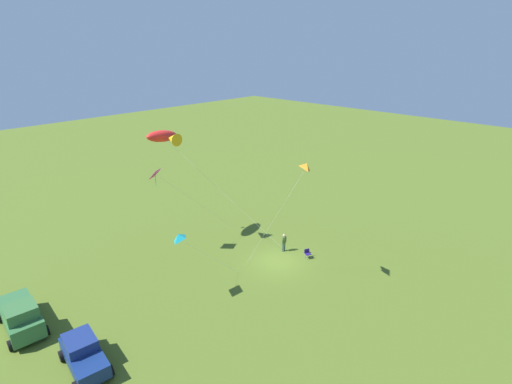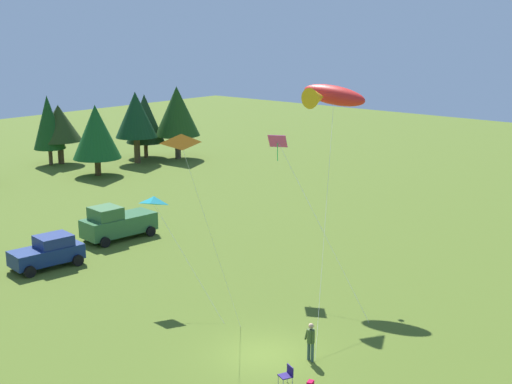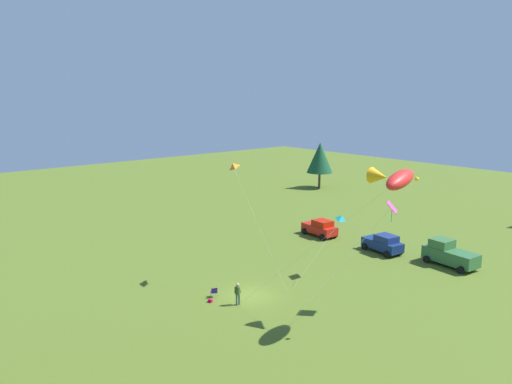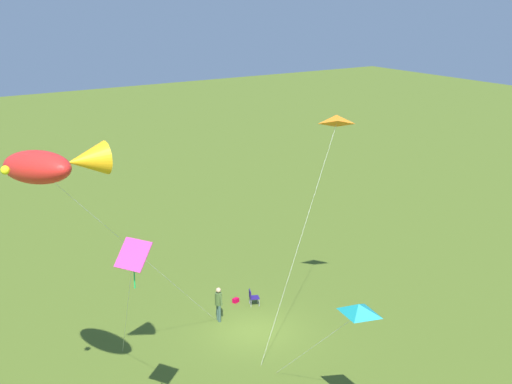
{
  "view_description": "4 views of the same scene",
  "coord_description": "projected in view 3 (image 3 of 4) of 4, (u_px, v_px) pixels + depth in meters",
  "views": [
    {
      "loc": [
        -19.99,
        23.62,
        18.43
      ],
      "look_at": [
        0.62,
        2.08,
        7.06
      ],
      "focal_mm": 28.0,
      "sensor_mm": 36.0,
      "label": 1
    },
    {
      "loc": [
        -22.1,
        -18.57,
        14.31
      ],
      "look_at": [
        0.97,
        1.31,
        7.0
      ],
      "focal_mm": 50.0,
      "sensor_mm": 36.0,
      "label": 2
    },
    {
      "loc": [
        28.79,
        -23.93,
        15.87
      ],
      "look_at": [
        -0.36,
        0.96,
        8.22
      ],
      "focal_mm": 35.0,
      "sensor_mm": 36.0,
      "label": 3
    },
    {
      "loc": [
        16.59,
        25.33,
        15.78
      ],
      "look_at": [
        -0.17,
        -0.16,
        6.79
      ],
      "focal_mm": 50.0,
      "sensor_mm": 36.0,
      "label": 4
    }
  ],
  "objects": [
    {
      "name": "kite_diamond_rainbow",
      "position": [
        390.0,
        210.0,
        35.87
      ],
      "size": [
        3.16,
        8.56,
        8.17
      ],
      "color": "#D23B93",
      "rests_on": "ground"
    },
    {
      "name": "person_kite_flyer",
      "position": [
        238.0,
        292.0,
        37.78
      ],
      "size": [
        0.39,
        0.57,
        1.74
      ],
      "rotation": [
        0.0,
        0.0,
        2.98
      ],
      "color": "#385447",
      "rests_on": "ground"
    },
    {
      "name": "ground_plane",
      "position": [
        250.0,
        295.0,
        39.82
      ],
      "size": [
        160.0,
        160.0,
        0.0
      ],
      "primitive_type": "plane",
      "color": "#4C611F"
    },
    {
      "name": "truck_green_flatbed",
      "position": [
        449.0,
        254.0,
        46.47
      ],
      "size": [
        5.17,
        2.81,
        2.34
      ],
      "rotation": [
        0.0,
        0.0,
        3.04
      ],
      "color": "#306436",
      "rests_on": "ground"
    },
    {
      "name": "backpack_on_grass",
      "position": [
        210.0,
        301.0,
        38.44
      ],
      "size": [
        0.37,
        0.3,
        0.22
      ],
      "primitive_type": "cube",
      "rotation": [
        0.0,
        0.0,
        0.29
      ],
      "color": "#C00631",
      "rests_on": "ground"
    },
    {
      "name": "folding_chair",
      "position": [
        214.0,
        292.0,
        39.26
      ],
      "size": [
        0.63,
        0.63,
        0.82
      ],
      "rotation": [
        0.0,
        0.0,
        2.74
      ],
      "color": "navy",
      "rests_on": "ground"
    },
    {
      "name": "kite_delta_orange",
      "position": [
        233.0,
        166.0,
        41.29
      ],
      "size": [
        5.8,
        2.26,
        10.27
      ],
      "color": "orange",
      "rests_on": "ground"
    },
    {
      "name": "kite_delta_teal",
      "position": [
        342.0,
        218.0,
        43.23
      ],
      "size": [
        1.29,
        6.15,
        5.53
      ],
      "color": "teal",
      "rests_on": "ground"
    },
    {
      "name": "car_navy_hatch",
      "position": [
        383.0,
        243.0,
        50.27
      ],
      "size": [
        4.4,
        2.68,
        1.89
      ],
      "rotation": [
        0.0,
        0.0,
        -0.14
      ],
      "color": "navy",
      "rests_on": "ground"
    },
    {
      "name": "car_red_sedan",
      "position": [
        320.0,
        228.0,
        56.08
      ],
      "size": [
        4.33,
        2.49,
        1.89
      ],
      "rotation": [
        0.0,
        0.0,
        -0.08
      ],
      "color": "red",
      "rests_on": "ground"
    },
    {
      "name": "kite_large_fish",
      "position": [
        395.0,
        179.0,
        32.68
      ],
      "size": [
        10.83,
        7.99,
        11.1
      ],
      "color": "red",
      "rests_on": "ground"
    }
  ]
}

